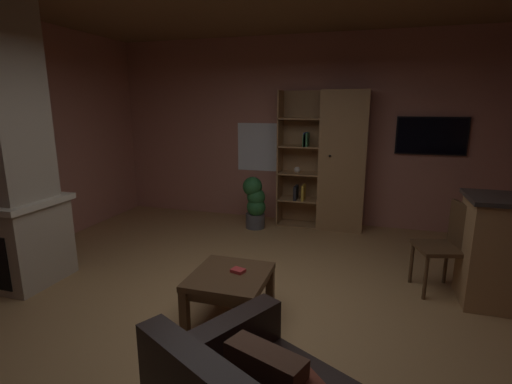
{
  "coord_description": "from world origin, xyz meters",
  "views": [
    {
      "loc": [
        1.0,
        -2.94,
        1.85
      ],
      "look_at": [
        0.0,
        0.4,
        1.05
      ],
      "focal_mm": 26.53,
      "sensor_mm": 36.0,
      "label": 1
    }
  ],
  "objects_px": {
    "dining_chair": "(448,242)",
    "wall_mounted_tv": "(431,136)",
    "stone_fireplace": "(3,160)",
    "bookshelf_cabinet": "(336,162)",
    "potted_floor_plant": "(255,202)",
    "table_book_0": "(238,271)",
    "coffee_table": "(230,283)"
  },
  "relations": [
    {
      "from": "dining_chair",
      "to": "wall_mounted_tv",
      "type": "relative_size",
      "value": 0.97
    },
    {
      "from": "dining_chair",
      "to": "wall_mounted_tv",
      "type": "xyz_separation_m",
      "value": [
        0.03,
        1.97,
        0.89
      ]
    },
    {
      "from": "table_book_0",
      "to": "bookshelf_cabinet",
      "type": "bearing_deg",
      "value": 78.47
    },
    {
      "from": "bookshelf_cabinet",
      "to": "coffee_table",
      "type": "bearing_deg",
      "value": -102.45
    },
    {
      "from": "stone_fireplace",
      "to": "dining_chair",
      "type": "distance_m",
      "value": 4.55
    },
    {
      "from": "coffee_table",
      "to": "bookshelf_cabinet",
      "type": "bearing_deg",
      "value": 77.55
    },
    {
      "from": "bookshelf_cabinet",
      "to": "potted_floor_plant",
      "type": "bearing_deg",
      "value": -161.97
    },
    {
      "from": "table_book_0",
      "to": "potted_floor_plant",
      "type": "relative_size",
      "value": 0.14
    },
    {
      "from": "stone_fireplace",
      "to": "dining_chair",
      "type": "bearing_deg",
      "value": 13.38
    },
    {
      "from": "bookshelf_cabinet",
      "to": "wall_mounted_tv",
      "type": "bearing_deg",
      "value": 9.26
    },
    {
      "from": "coffee_table",
      "to": "wall_mounted_tv",
      "type": "xyz_separation_m",
      "value": [
        1.92,
        3.08,
        1.08
      ]
    },
    {
      "from": "wall_mounted_tv",
      "to": "bookshelf_cabinet",
      "type": "bearing_deg",
      "value": -170.74
    },
    {
      "from": "stone_fireplace",
      "to": "table_book_0",
      "type": "height_order",
      "value": "stone_fireplace"
    },
    {
      "from": "table_book_0",
      "to": "coffee_table",
      "type": "bearing_deg",
      "value": -137.96
    },
    {
      "from": "bookshelf_cabinet",
      "to": "potted_floor_plant",
      "type": "distance_m",
      "value": 1.36
    },
    {
      "from": "stone_fireplace",
      "to": "bookshelf_cabinet",
      "type": "bearing_deg",
      "value": 42.05
    },
    {
      "from": "bookshelf_cabinet",
      "to": "stone_fireplace",
      "type": "bearing_deg",
      "value": -137.95
    },
    {
      "from": "table_book_0",
      "to": "wall_mounted_tv",
      "type": "distance_m",
      "value": 3.69
    },
    {
      "from": "dining_chair",
      "to": "bookshelf_cabinet",
      "type": "bearing_deg",
      "value": 125.67
    },
    {
      "from": "bookshelf_cabinet",
      "to": "coffee_table",
      "type": "relative_size",
      "value": 2.96
    },
    {
      "from": "table_book_0",
      "to": "potted_floor_plant",
      "type": "bearing_deg",
      "value": 103.47
    },
    {
      "from": "bookshelf_cabinet",
      "to": "table_book_0",
      "type": "distance_m",
      "value": 2.93
    },
    {
      "from": "coffee_table",
      "to": "table_book_0",
      "type": "relative_size",
      "value": 6.17
    },
    {
      "from": "potted_floor_plant",
      "to": "stone_fireplace",
      "type": "bearing_deg",
      "value": -128.74
    },
    {
      "from": "stone_fireplace",
      "to": "potted_floor_plant",
      "type": "distance_m",
      "value": 3.22
    },
    {
      "from": "wall_mounted_tv",
      "to": "potted_floor_plant",
      "type": "bearing_deg",
      "value": -166.51
    },
    {
      "from": "dining_chair",
      "to": "potted_floor_plant",
      "type": "xyz_separation_m",
      "value": [
        -2.42,
        1.38,
        -0.11
      ]
    },
    {
      "from": "stone_fireplace",
      "to": "bookshelf_cabinet",
      "type": "xyz_separation_m",
      "value": [
        3.1,
        2.79,
        -0.28
      ]
    },
    {
      "from": "stone_fireplace",
      "to": "bookshelf_cabinet",
      "type": "distance_m",
      "value": 4.18
    },
    {
      "from": "dining_chair",
      "to": "wall_mounted_tv",
      "type": "bearing_deg",
      "value": 89.11
    },
    {
      "from": "bookshelf_cabinet",
      "to": "wall_mounted_tv",
      "type": "xyz_separation_m",
      "value": [
        1.29,
        0.21,
        0.4
      ]
    },
    {
      "from": "coffee_table",
      "to": "potted_floor_plant",
      "type": "xyz_separation_m",
      "value": [
        -0.52,
        2.49,
        0.07
      ]
    }
  ]
}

